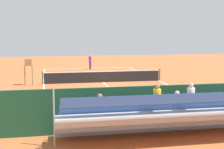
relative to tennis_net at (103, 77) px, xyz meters
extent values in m
plane|color=#BC6033|center=(0.00, 0.00, -0.50)|extent=(60.00, 60.00, 0.00)
cube|color=white|center=(0.00, -11.00, -0.50)|extent=(10.00, 0.10, 0.01)
cube|color=white|center=(0.00, 11.00, -0.50)|extent=(10.00, 0.10, 0.01)
cube|color=white|center=(-5.00, 0.00, -0.50)|extent=(0.10, 22.00, 0.01)
cube|color=white|center=(5.00, 0.00, -0.50)|extent=(0.10, 22.00, 0.01)
cube|color=white|center=(0.00, -6.05, -0.50)|extent=(7.50, 0.10, 0.01)
cube|color=white|center=(0.00, 6.05, -0.50)|extent=(7.50, 0.10, 0.01)
cube|color=white|center=(0.00, 0.00, -0.50)|extent=(0.10, 12.10, 0.01)
cube|color=white|center=(0.00, -11.00, -0.50)|extent=(0.10, 0.30, 0.01)
cube|color=black|center=(0.00, 0.00, -0.05)|extent=(10.00, 0.02, 0.91)
cube|color=white|center=(0.00, 0.00, 0.44)|extent=(10.00, 0.04, 0.06)
cylinder|color=#2D5133|center=(-5.10, 0.00, 0.03)|extent=(0.10, 0.10, 1.07)
cylinder|color=#2D5133|center=(5.10, 0.00, 0.03)|extent=(0.10, 0.10, 1.07)
cube|color=#194228|center=(0.00, 14.00, 0.50)|extent=(18.00, 0.16, 2.00)
cube|color=#B2B2B7|center=(0.00, 14.35, -0.28)|extent=(9.00, 0.10, 0.45)
cube|color=#B2B2B7|center=(0.00, 14.70, -0.09)|extent=(9.00, 0.80, 0.08)
cube|color=#B2B2B7|center=(0.00, 14.32, -0.28)|extent=(9.00, 0.04, 0.45)
cube|color=#335193|center=(0.00, 14.80, 0.33)|extent=(8.60, 0.36, 0.04)
cube|color=#335193|center=(0.00, 14.98, 0.53)|extent=(8.60, 0.03, 0.36)
cube|color=#B2B2B7|center=(0.00, 15.50, 0.36)|extent=(9.00, 0.80, 0.08)
cube|color=#B2B2B7|center=(0.00, 15.12, 0.17)|extent=(9.00, 0.04, 0.45)
cube|color=#335193|center=(0.00, 15.60, 0.78)|extent=(8.60, 0.36, 0.04)
cube|color=#335193|center=(0.00, 15.78, 0.98)|extent=(8.60, 0.03, 0.36)
cube|color=#B2B2B7|center=(0.00, 16.30, 0.81)|extent=(9.00, 0.80, 0.08)
cube|color=#B2B2B7|center=(0.00, 15.92, 0.62)|extent=(9.00, 0.04, 0.45)
cube|color=#335193|center=(0.00, 16.40, 1.23)|extent=(8.60, 0.36, 0.04)
cube|color=#335193|center=(0.00, 16.58, 1.43)|extent=(8.60, 0.03, 0.36)
cylinder|color=#B2B2B7|center=(4.50, 15.50, 0.67)|extent=(0.06, 0.06, 2.35)
cube|color=#2D2D33|center=(2.74, 15.43, 0.82)|extent=(0.32, 0.40, 0.12)
cylinder|color=purple|center=(2.74, 15.55, 1.10)|extent=(0.30, 0.30, 0.45)
sphere|color=#8C6647|center=(2.74, 15.55, 1.43)|extent=(0.20, 0.20, 0.20)
cube|color=#2D2D33|center=(-0.25, 14.63, 0.37)|extent=(0.32, 0.40, 0.12)
cylinder|color=black|center=(-0.25, 14.75, 0.65)|extent=(0.30, 0.30, 0.45)
sphere|color=#8C6647|center=(-0.25, 14.75, 0.98)|extent=(0.20, 0.20, 0.20)
cube|color=#2D2D33|center=(-0.67, 16.23, 1.27)|extent=(0.32, 0.40, 0.12)
cylinder|color=white|center=(-0.67, 16.35, 1.55)|extent=(0.30, 0.30, 0.45)
sphere|color=tan|center=(-0.67, 16.35, 1.88)|extent=(0.20, 0.20, 0.20)
cube|color=#2D2D33|center=(-0.44, 15.43, 0.82)|extent=(0.32, 0.40, 0.12)
cylinder|color=yellow|center=(-0.44, 15.55, 1.10)|extent=(0.30, 0.30, 0.45)
sphere|color=beige|center=(-0.44, 15.55, 1.43)|extent=(0.20, 0.20, 0.20)
cube|color=#2D2D33|center=(0.69, 16.23, 1.27)|extent=(0.32, 0.40, 0.12)
cylinder|color=yellow|center=(0.69, 16.35, 1.55)|extent=(0.30, 0.30, 0.45)
sphere|color=#8C6647|center=(0.69, 16.35, 1.88)|extent=(0.20, 0.20, 0.20)
cylinder|color=olive|center=(5.90, -0.04, 0.30)|extent=(0.07, 0.07, 1.60)
cylinder|color=olive|center=(6.50, -0.04, 0.30)|extent=(0.07, 0.07, 1.60)
cylinder|color=olive|center=(5.90, 0.56, 0.30)|extent=(0.07, 0.07, 1.60)
cylinder|color=olive|center=(6.50, 0.56, 0.30)|extent=(0.07, 0.07, 1.60)
cube|color=olive|center=(6.20, 0.26, 1.13)|extent=(0.56, 0.56, 0.06)
cube|color=olive|center=(6.20, 0.50, 1.40)|extent=(0.56, 0.06, 0.48)
cube|color=olive|center=(5.94, 0.26, 1.28)|extent=(0.04, 0.48, 0.04)
cube|color=olive|center=(6.46, 0.26, 1.28)|extent=(0.04, 0.48, 0.04)
cube|color=#9E754C|center=(-2.18, 13.20, -0.05)|extent=(1.80, 0.40, 0.05)
cylinder|color=#9E754C|center=(-2.93, 13.20, -0.28)|extent=(0.06, 0.06, 0.45)
cylinder|color=#9E754C|center=(-1.43, 13.20, -0.28)|extent=(0.06, 0.06, 0.45)
cube|color=#9E754C|center=(-2.18, 13.38, 0.25)|extent=(1.80, 0.04, 0.36)
cube|color=#334C8C|center=(-0.31, 13.40, -0.32)|extent=(0.90, 0.36, 0.36)
cylinder|color=navy|center=(-0.14, -10.05, -0.08)|extent=(0.14, 0.14, 0.85)
cylinder|color=navy|center=(-0.20, -9.84, -0.08)|extent=(0.14, 0.14, 0.85)
cylinder|color=purple|center=(-0.17, -9.94, 0.65)|extent=(0.44, 0.44, 0.60)
sphere|color=beige|center=(-0.17, -9.94, 1.06)|extent=(0.22, 0.22, 0.22)
cylinder|color=beige|center=(-0.22, -9.73, 1.15)|extent=(0.26, 0.15, 0.55)
cylinder|color=beige|center=(-0.12, -10.16, 0.68)|extent=(0.11, 0.11, 0.50)
cylinder|color=black|center=(0.74, -9.99, -0.49)|extent=(0.15, 0.26, 0.03)
torus|color=#D8CC4C|center=(0.61, -10.23, -0.49)|extent=(0.41, 0.41, 0.02)
cylinder|color=white|center=(0.61, -10.23, -0.49)|extent=(0.25, 0.25, 0.00)
sphere|color=#CCDB33|center=(-0.91, -7.61, -0.47)|extent=(0.07, 0.07, 0.07)
sphere|color=#CCDB33|center=(-0.54, -7.36, -0.47)|extent=(0.07, 0.07, 0.07)
camera|label=1|loc=(4.72, 28.19, 3.97)|focal=53.90mm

